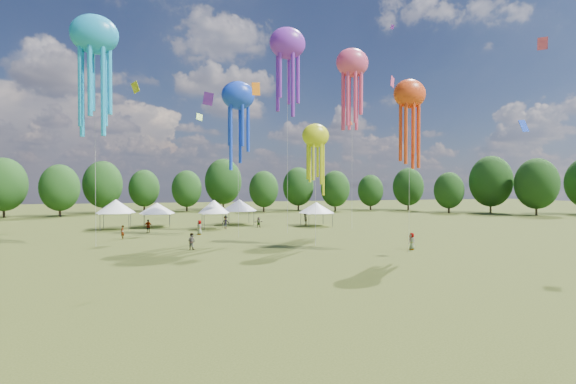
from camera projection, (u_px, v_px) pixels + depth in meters
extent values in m
imported|color=gray|center=(191.00, 241.00, 41.25)|extent=(1.03, 0.99, 1.67)
imported|color=gray|center=(200.00, 227.00, 54.04)|extent=(0.84, 1.05, 1.87)
imported|color=gray|center=(305.00, 220.00, 66.46)|extent=(0.93, 1.07, 1.87)
imported|color=gray|center=(226.00, 222.00, 61.95)|extent=(1.29, 0.89, 1.83)
imported|color=gray|center=(148.00, 226.00, 55.94)|extent=(1.12, 0.60, 1.81)
imported|color=gray|center=(259.00, 222.00, 63.37)|extent=(1.45, 0.51, 1.55)
imported|color=gray|center=(122.00, 232.00, 49.44)|extent=(0.46, 0.64, 1.65)
imported|color=gray|center=(412.00, 241.00, 41.41)|extent=(0.63, 0.88, 1.67)
cylinder|color=#47474C|center=(100.00, 223.00, 58.27)|extent=(0.08, 0.08, 2.30)
cylinder|color=#47474C|center=(104.00, 221.00, 61.91)|extent=(0.08, 0.08, 2.30)
cylinder|color=#47474C|center=(129.00, 222.00, 59.39)|extent=(0.08, 0.08, 2.30)
cylinder|color=#47474C|center=(131.00, 220.00, 63.02)|extent=(0.08, 0.08, 2.30)
cube|color=white|center=(116.00, 213.00, 60.63)|extent=(4.20, 4.20, 0.10)
cone|color=white|center=(116.00, 206.00, 60.61)|extent=(5.46, 5.46, 1.97)
cylinder|color=#47474C|center=(144.00, 222.00, 62.23)|extent=(0.08, 0.08, 1.95)
cylinder|color=#47474C|center=(145.00, 220.00, 65.81)|extent=(0.08, 0.08, 1.95)
cylinder|color=#47474C|center=(170.00, 221.00, 63.33)|extent=(0.08, 0.08, 1.95)
cylinder|color=#47474C|center=(169.00, 219.00, 66.91)|extent=(0.08, 0.08, 1.95)
cube|color=white|center=(157.00, 214.00, 64.56)|extent=(4.14, 4.14, 0.10)
cone|color=white|center=(157.00, 208.00, 64.54)|extent=(5.39, 5.39, 1.67)
cylinder|color=#47474C|center=(204.00, 222.00, 59.30)|extent=(0.08, 0.08, 2.25)
cylinder|color=#47474C|center=(202.00, 221.00, 62.29)|extent=(0.08, 0.08, 2.25)
cylinder|color=#47474C|center=(226.00, 222.00, 60.21)|extent=(0.08, 0.08, 2.25)
cylinder|color=#47474C|center=(223.00, 220.00, 63.20)|extent=(0.08, 0.08, 2.25)
cube|color=white|center=(214.00, 213.00, 61.23)|extent=(3.53, 3.53, 0.10)
cone|color=white|center=(214.00, 206.00, 61.21)|extent=(4.59, 4.59, 1.93)
cylinder|color=#47474C|center=(229.00, 219.00, 65.79)|extent=(0.08, 0.08, 2.16)
cylinder|color=#47474C|center=(225.00, 217.00, 69.65)|extent=(0.08, 0.08, 2.16)
cylinder|color=#47474C|center=(254.00, 218.00, 66.97)|extent=(0.08, 0.08, 2.16)
cylinder|color=#47474C|center=(249.00, 217.00, 70.83)|extent=(0.08, 0.08, 2.16)
cube|color=white|center=(239.00, 211.00, 68.29)|extent=(4.44, 4.44, 0.10)
cone|color=white|center=(239.00, 205.00, 68.28)|extent=(5.77, 5.77, 1.85)
cylinder|color=#47474C|center=(309.00, 221.00, 63.33)|extent=(0.08, 0.08, 1.97)
cylinder|color=#47474C|center=(301.00, 219.00, 67.06)|extent=(0.08, 0.08, 1.97)
cylinder|color=#47474C|center=(332.00, 220.00, 64.48)|extent=(0.08, 0.08, 1.97)
cylinder|color=#47474C|center=(323.00, 218.00, 68.21)|extent=(0.08, 0.08, 1.97)
cube|color=white|center=(316.00, 213.00, 65.75)|extent=(4.30, 4.30, 0.10)
cone|color=white|center=(316.00, 207.00, 65.74)|extent=(5.59, 5.59, 1.69)
ellipsoid|color=blue|center=(238.00, 96.00, 51.17)|extent=(4.11, 2.88, 3.49)
cylinder|color=beige|center=(238.00, 166.00, 51.31)|extent=(0.03, 0.03, 17.51)
ellipsoid|color=purple|center=(287.00, 43.00, 55.14)|extent=(4.91, 3.44, 4.17)
cylinder|color=beige|center=(287.00, 139.00, 55.34)|extent=(0.03, 0.03, 25.32)
ellipsoid|color=#F04515|center=(410.00, 94.00, 39.27)|extent=(3.23, 2.26, 2.74)
cylinder|color=beige|center=(409.00, 173.00, 39.39)|extent=(0.03, 0.03, 15.09)
ellipsoid|color=#189AD3|center=(94.00, 34.00, 43.03)|extent=(4.78, 3.35, 4.06)
cylinder|color=beige|center=(95.00, 141.00, 43.21)|extent=(0.03, 0.03, 22.09)
ellipsoid|color=#D2DC16|center=(316.00, 136.00, 44.07)|extent=(2.97, 2.08, 2.52)
cylinder|color=beige|center=(315.00, 191.00, 44.16)|extent=(0.03, 0.03, 11.71)
ellipsoid|color=#E8446D|center=(352.00, 63.00, 60.49)|extent=(4.92, 3.45, 4.19)
cylinder|color=beige|center=(352.00, 146.00, 60.69)|extent=(0.03, 0.03, 24.31)
cube|color=#E8446D|center=(232.00, 94.00, 67.37)|extent=(1.45, 0.89, 2.08)
cube|color=purple|center=(392.00, 27.00, 69.52)|extent=(0.70, 0.26, 0.82)
cube|color=orange|center=(256.00, 89.00, 48.43)|extent=(1.19, 0.67, 1.61)
cube|color=#E8446D|center=(543.00, 43.00, 42.33)|extent=(1.06, 0.80, 1.26)
cube|color=#D2DC16|center=(135.00, 87.00, 72.91)|extent=(1.59, 1.19, 2.21)
cube|color=#E8446D|center=(392.00, 82.00, 77.29)|extent=(1.54, 1.23, 2.27)
cube|color=#F04515|center=(350.00, 122.00, 80.56)|extent=(1.43, 0.91, 1.49)
cube|color=orange|center=(539.00, 46.00, 48.40)|extent=(0.48, 0.62, 0.86)
cube|color=#73C620|center=(199.00, 117.00, 60.73)|extent=(1.00, 0.81, 1.26)
cube|color=blue|center=(524.00, 126.00, 46.07)|extent=(1.29, 0.68, 1.46)
cube|color=purple|center=(208.00, 99.00, 57.46)|extent=(1.51, 0.84, 1.90)
cylinder|color=#38281C|center=(4.00, 209.00, 82.50)|extent=(0.44, 0.44, 3.41)
ellipsoid|color=#1C4115|center=(4.00, 184.00, 82.42)|extent=(8.53, 8.53, 10.66)
cylinder|color=#38281C|center=(60.00, 209.00, 85.00)|extent=(0.44, 0.44, 3.07)
ellipsoid|color=#1C4115|center=(60.00, 188.00, 84.93)|extent=(7.66, 7.66, 9.58)
cylinder|color=#38281C|center=(103.00, 206.00, 95.02)|extent=(0.44, 0.44, 3.43)
ellipsoid|color=#1C4115|center=(103.00, 184.00, 94.94)|extent=(8.58, 8.58, 10.73)
cylinder|color=#38281C|center=(144.00, 205.00, 102.96)|extent=(0.44, 0.44, 2.95)
ellipsoid|color=#1C4115|center=(144.00, 188.00, 102.89)|extent=(7.37, 7.37, 9.21)
cylinder|color=#38281C|center=(187.00, 206.00, 102.18)|extent=(0.44, 0.44, 2.89)
ellipsoid|color=#1C4115|center=(187.00, 189.00, 102.11)|extent=(7.23, 7.23, 9.04)
cylinder|color=#38281C|center=(223.00, 202.00, 109.21)|extent=(0.44, 0.44, 3.84)
ellipsoid|color=#1C4115|center=(223.00, 181.00, 109.12)|extent=(9.60, 9.60, 11.99)
cylinder|color=#38281C|center=(264.00, 206.00, 101.08)|extent=(0.44, 0.44, 2.84)
ellipsoid|color=#1C4115|center=(264.00, 189.00, 101.01)|extent=(7.11, 7.11, 8.89)
cylinder|color=#38281C|center=(298.00, 204.00, 106.40)|extent=(0.44, 0.44, 3.16)
ellipsoid|color=#1C4115|center=(298.00, 186.00, 106.33)|extent=(7.91, 7.91, 9.88)
cylinder|color=#38281C|center=(335.00, 205.00, 103.18)|extent=(0.44, 0.44, 2.88)
ellipsoid|color=#1C4115|center=(335.00, 189.00, 103.11)|extent=(7.21, 7.21, 9.01)
cylinder|color=#38281C|center=(370.00, 205.00, 108.21)|extent=(0.44, 0.44, 2.63)
ellipsoid|color=#1C4115|center=(370.00, 190.00, 108.15)|extent=(6.57, 6.57, 8.22)
cylinder|color=#38281C|center=(408.00, 204.00, 107.48)|extent=(0.44, 0.44, 3.13)
ellipsoid|color=#1C4115|center=(408.00, 187.00, 107.41)|extent=(7.81, 7.81, 9.77)
cylinder|color=#38281C|center=(449.00, 207.00, 97.00)|extent=(0.44, 0.44, 2.72)
ellipsoid|color=#1C4115|center=(449.00, 190.00, 96.94)|extent=(6.80, 6.80, 8.50)
cylinder|color=#38281C|center=(491.00, 205.00, 96.96)|extent=(0.44, 0.44, 3.81)
ellipsoid|color=#1C4115|center=(491.00, 181.00, 96.87)|extent=(9.52, 9.52, 11.90)
cylinder|color=#38281C|center=(536.00, 207.00, 89.29)|extent=(0.44, 0.44, 3.51)
ellipsoid|color=#1C4115|center=(537.00, 184.00, 89.21)|extent=(8.78, 8.78, 10.97)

